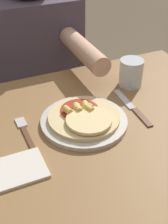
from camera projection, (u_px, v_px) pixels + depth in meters
name	position (u px, v px, depth m)	size (l,w,h in m)	color
dining_table	(99.00, 163.00, 1.00)	(0.98, 0.75, 0.78)	olive
plate	(84.00, 121.00, 0.93)	(0.26, 0.26, 0.01)	beige
pizza	(85.00, 117.00, 0.92)	(0.21, 0.21, 0.04)	#E0C689
fork	(26.00, 133.00, 0.89)	(0.03, 0.18, 0.00)	brown
knife	(133.00, 108.00, 0.99)	(0.03, 0.22, 0.00)	brown
drinking_glass	(131.00, 73.00, 1.09)	(0.08, 0.08, 0.10)	silver
napkin	(13.00, 171.00, 0.77)	(0.16, 0.11, 0.01)	silver
person_diner	(38.00, 70.00, 1.39)	(0.38, 0.52, 1.18)	#2D2D38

